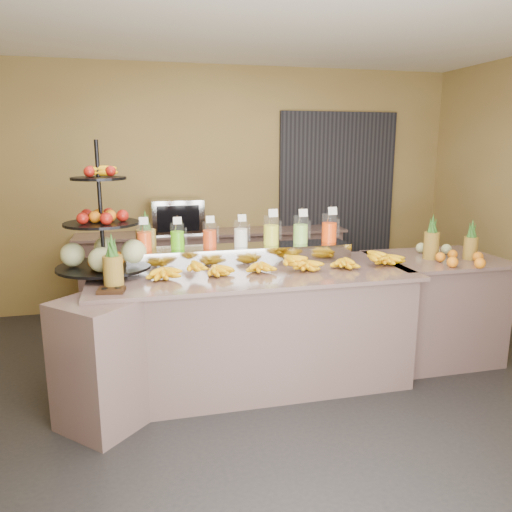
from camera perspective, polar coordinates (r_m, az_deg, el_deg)
name	(u,v)px	position (r m, az deg, el deg)	size (l,w,h in m)	color
ground	(262,398)	(3.98, 0.69, -15.91)	(6.00, 6.00, 0.00)	black
room_envelope	(261,148)	(4.31, 0.56, 12.25)	(6.04, 5.02, 2.82)	olive
buffet_counter	(240,330)	(3.99, -1.85, -8.47)	(2.75, 1.25, 0.93)	gray
right_counter	(433,307)	(4.80, 19.60, -5.54)	(1.08, 0.88, 0.93)	gray
back_ledge	(215,270)	(5.89, -4.76, -1.60)	(3.10, 0.55, 0.93)	gray
pitcher_tray	(241,255)	(4.16, -1.73, 0.13)	(1.85, 0.30, 0.15)	gray
juice_pitcher_orange_a	(144,239)	(4.04, -12.65, 1.95)	(0.12, 0.12, 0.29)	silver
juice_pitcher_green	(177,238)	(4.05, -8.97, 2.09)	(0.11, 0.12, 0.28)	silver
juice_pitcher_orange_b	(210,236)	(4.08, -5.33, 2.27)	(0.11, 0.12, 0.28)	silver
juice_pitcher_milk	(241,235)	(4.12, -1.75, 2.44)	(0.12, 0.12, 0.28)	silver
juice_pitcher_lemon	(271,232)	(4.18, 1.74, 2.76)	(0.13, 0.14, 0.32)	silver
juice_pitcher_lime	(301,231)	(4.26, 5.12, 2.85)	(0.13, 0.13, 0.31)	silver
juice_pitcher_orange_c	(329,230)	(4.35, 8.37, 3.01)	(0.13, 0.14, 0.32)	silver
banana_heap	(282,261)	(3.94, 3.03, -0.63)	(2.06, 0.19, 0.17)	yellow
fruit_stand	(110,241)	(3.96, -16.36, 1.64)	(0.89, 0.89, 1.01)	black
condiment_caddy	(111,290)	(3.50, -16.20, -3.78)	(0.18, 0.13, 0.03)	black
pineapple_left_a	(113,268)	(3.56, -16.02, -1.34)	(0.14, 0.14, 0.39)	brown
pineapple_left_b	(146,244)	(4.18, -12.43, 1.32)	(0.16, 0.16, 0.46)	brown
right_fruit_pile	(455,253)	(4.56, 21.83, 0.33)	(0.44, 0.42, 0.23)	brown
oven_warmer	(177,216)	(5.71, -9.06, 4.54)	(0.57, 0.40, 0.38)	gray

